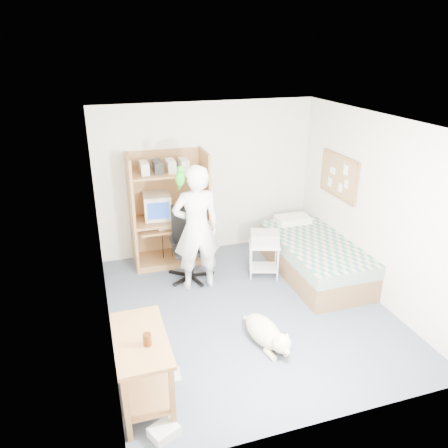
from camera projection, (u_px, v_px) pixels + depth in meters
name	position (u px, v px, depth m)	size (l,w,h in m)	color
floor	(248.00, 309.00, 5.90)	(4.00, 4.00, 0.00)	#485062
wall_back	(207.00, 179.00, 7.18)	(3.60, 0.02, 2.50)	silver
wall_right	(374.00, 208.00, 5.92)	(0.02, 4.00, 2.50)	silver
wall_left	(101.00, 242.00, 4.91)	(0.02, 4.00, 2.50)	silver
ceiling	(253.00, 122.00, 4.93)	(3.60, 4.00, 0.02)	white
computer_hutch	(169.00, 214.00, 6.91)	(1.20, 0.63, 1.80)	#905D32
bed	(314.00, 257.00, 6.69)	(1.02, 2.02, 0.66)	brown
side_desk	(142.00, 359.00, 4.22)	(0.50, 1.00, 0.75)	brown
corkboard	(339.00, 176.00, 6.62)	(0.04, 0.94, 0.66)	brown
office_chair	(189.00, 253.00, 6.57)	(0.62, 0.62, 1.11)	black
person	(196.00, 229.00, 6.11)	(0.67, 0.44, 1.84)	white
parrot	(180.00, 177.00, 5.77)	(0.14, 0.24, 0.37)	#158212
dog	(266.00, 333.00, 5.15)	(0.42, 0.97, 0.36)	#D0BD8B
printer_cart	(264.00, 254.00, 6.61)	(0.55, 0.49, 0.54)	silver
printer	(265.00, 238.00, 6.51)	(0.42, 0.32, 0.18)	#ACACA7
crt_monitor	(157.00, 206.00, 6.81)	(0.44, 0.47, 0.39)	beige
keyboard	(172.00, 226.00, 6.83)	(0.45, 0.16, 0.03)	beige
pencil_cup	(190.00, 213.00, 6.92)	(0.08, 0.08, 0.12)	yellow
drink_glass	(147.00, 340.00, 4.00)	(0.08, 0.08, 0.12)	#3C1D09
floor_box_a	(164.00, 431.00, 3.98)	(0.25, 0.20, 0.10)	silver
floor_box_b	(172.00, 377.00, 4.63)	(0.18, 0.22, 0.08)	#ADAEA9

